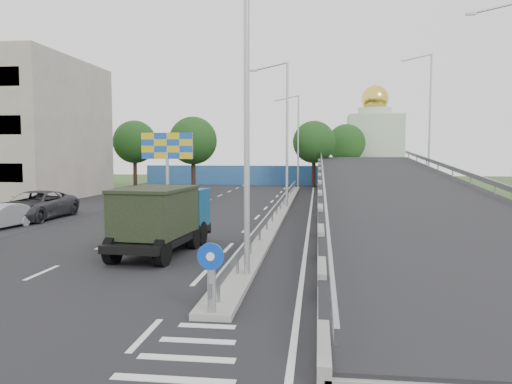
% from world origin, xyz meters
% --- Properties ---
extents(ground, '(160.00, 160.00, 0.00)m').
position_xyz_m(ground, '(0.00, 0.00, 0.00)').
color(ground, '#2D4C1E').
rests_on(ground, ground).
extents(road_surface, '(26.00, 90.00, 0.04)m').
position_xyz_m(road_surface, '(-3.00, 20.00, 0.00)').
color(road_surface, black).
rests_on(road_surface, ground).
extents(parking_strip, '(8.00, 90.00, 0.05)m').
position_xyz_m(parking_strip, '(-16.00, 20.00, 0.00)').
color(parking_strip, black).
rests_on(parking_strip, ground).
extents(median, '(1.00, 44.00, 0.20)m').
position_xyz_m(median, '(0.00, 24.00, 0.10)').
color(median, gray).
rests_on(median, ground).
extents(overpass_ramp, '(10.00, 50.00, 3.50)m').
position_xyz_m(overpass_ramp, '(7.50, 24.00, 1.75)').
color(overpass_ramp, gray).
rests_on(overpass_ramp, ground).
extents(median_guardrail, '(0.09, 44.00, 0.71)m').
position_xyz_m(median_guardrail, '(0.00, 24.00, 0.75)').
color(median_guardrail, gray).
rests_on(median_guardrail, median).
extents(sign_bollard, '(0.64, 0.23, 1.67)m').
position_xyz_m(sign_bollard, '(0.00, 2.17, 1.03)').
color(sign_bollard, black).
rests_on(sign_bollard, median).
extents(lamp_post_near, '(2.74, 0.18, 10.08)m').
position_xyz_m(lamp_post_near, '(0.11, 6.00, 5.81)').
color(lamp_post_near, '#B2B5B7').
rests_on(lamp_post_near, median).
extents(lamp_post_mid, '(2.74, 0.18, 10.08)m').
position_xyz_m(lamp_post_mid, '(0.11, 26.00, 5.81)').
color(lamp_post_mid, '#B2B5B7').
rests_on(lamp_post_mid, median).
extents(lamp_post_far, '(2.74, 0.18, 10.08)m').
position_xyz_m(lamp_post_far, '(0.11, 46.00, 5.81)').
color(lamp_post_far, '#B2B5B7').
rests_on(lamp_post_far, median).
extents(blue_wall, '(30.00, 0.50, 2.40)m').
position_xyz_m(blue_wall, '(-4.00, 52.00, 1.20)').
color(blue_wall, '#275692').
rests_on(blue_wall, ground).
extents(church, '(7.00, 7.00, 13.80)m').
position_xyz_m(church, '(10.00, 60.00, 5.31)').
color(church, '#B2CCAD').
rests_on(church, ground).
extents(billboard, '(4.00, 0.24, 5.50)m').
position_xyz_m(billboard, '(-9.00, 28.00, 4.19)').
color(billboard, '#B2B5B7').
rests_on(billboard, ground).
extents(tree_left_mid, '(4.80, 4.80, 7.60)m').
position_xyz_m(tree_left_mid, '(-10.00, 40.00, 5.18)').
color(tree_left_mid, black).
rests_on(tree_left_mid, ground).
extents(tree_median_far, '(4.80, 4.80, 7.60)m').
position_xyz_m(tree_median_far, '(2.00, 48.00, 5.18)').
color(tree_median_far, black).
rests_on(tree_median_far, ground).
extents(tree_left_far, '(4.80, 4.80, 7.60)m').
position_xyz_m(tree_left_far, '(-18.00, 45.00, 5.18)').
color(tree_left_far, black).
rests_on(tree_left_far, ground).
extents(tree_ramp_far, '(4.80, 4.80, 7.60)m').
position_xyz_m(tree_ramp_far, '(6.00, 55.00, 5.18)').
color(tree_ramp_far, black).
rests_on(tree_ramp_far, ground).
extents(dump_truck, '(2.73, 6.17, 2.65)m').
position_xyz_m(dump_truck, '(-3.60, 9.84, 1.46)').
color(dump_truck, black).
rests_on(dump_truck, ground).
extents(parked_car_c, '(2.83, 6.12, 1.70)m').
position_xyz_m(parked_car_c, '(-14.13, 18.39, 0.85)').
color(parked_car_c, '#323136').
rests_on(parked_car_c, ground).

